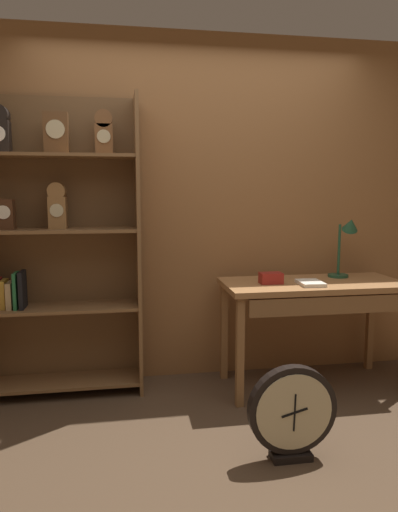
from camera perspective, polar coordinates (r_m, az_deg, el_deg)
ground_plane at (r=2.67m, az=5.12°, el=-24.72°), size 10.00×10.00×0.00m
back_wood_panel at (r=3.58m, az=-0.12°, el=5.68°), size 4.80×0.05×2.60m
bookshelf at (r=3.39m, az=-17.38°, el=1.45°), size 1.12×0.33×2.10m
workbench at (r=3.48m, az=13.96°, el=-4.74°), size 1.31×0.59×0.79m
desk_lamp at (r=3.67m, az=17.64°, el=1.94°), size 0.21×0.21×0.47m
toolbox_small at (r=3.34m, az=8.82°, el=-2.70°), size 0.16×0.10×0.08m
open_repair_manual at (r=3.36m, az=13.51°, el=-3.24°), size 0.17×0.23×0.02m
round_clock_large at (r=2.67m, az=11.36°, el=-18.29°), size 0.49×0.11×0.53m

